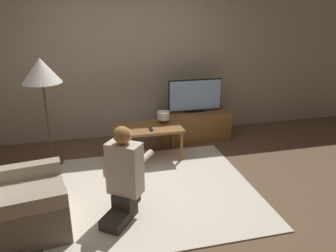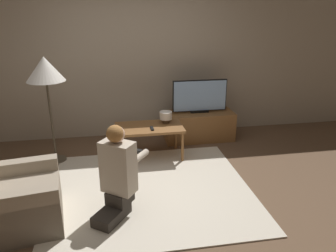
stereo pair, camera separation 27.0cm
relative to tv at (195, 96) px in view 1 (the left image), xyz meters
The scene contains 11 objects.
ground_plane 1.92m from the tv, 123.59° to the right, with size 10.00×10.00×0.00m, color brown.
wall_back 1.22m from the tv, 155.17° to the left, with size 10.00×0.06×2.60m.
rug 1.92m from the tv, 123.59° to the right, with size 2.35×2.17×0.02m.
tv_stand 0.50m from the tv, 90.00° to the right, with size 1.11×0.47×0.46m.
tv is the anchor object (origin of this frame).
coffee_table 1.08m from the tv, 148.24° to the right, with size 0.96×0.56×0.47m.
floor_lamp 2.32m from the tv, 168.37° to the right, with size 0.50×0.50×1.48m.
armchair 3.09m from the tv, 141.73° to the right, with size 0.93×0.93×0.82m.
person_kneeling 2.33m from the tv, 125.95° to the right, with size 0.65×0.77×0.98m.
table_lamp 0.78m from the tv, 145.04° to the right, with size 0.18×0.18×0.17m.
remote 1.11m from the tv, 142.41° to the right, with size 0.04×0.15×0.02m.
Camera 1 is at (-0.65, -3.36, 2.07)m, focal length 35.00 mm.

